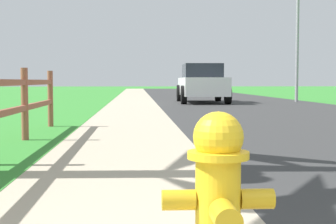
{
  "coord_description": "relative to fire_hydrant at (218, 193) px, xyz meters",
  "views": [
    {
      "loc": [
        -0.85,
        -0.54,
        0.94
      ],
      "look_at": [
        -0.38,
        6.83,
        0.48
      ],
      "focal_mm": 53.76,
      "sensor_mm": 36.0,
      "label": 1
    }
  ],
  "objects": [
    {
      "name": "ground_plane",
      "position": [
        0.45,
        23.17,
        -0.4
      ],
      "size": [
        120.0,
        120.0,
        0.0
      ],
      "primitive_type": "plane",
      "color": "#33852F"
    },
    {
      "name": "road_asphalt",
      "position": [
        3.95,
        25.17,
        -0.4
      ],
      "size": [
        7.0,
        66.0,
        0.01
      ],
      "primitive_type": "cube",
      "color": "#333333",
      "rests_on": "ground"
    },
    {
      "name": "curb_concrete",
      "position": [
        -2.55,
        25.17,
        -0.4
      ],
      "size": [
        6.0,
        66.0,
        0.01
      ],
      "primitive_type": "cube",
      "color": "#B3A48C",
      "rests_on": "ground"
    },
    {
      "name": "grass_verge",
      "position": [
        -4.05,
        25.17,
        -0.4
      ],
      "size": [
        5.0,
        66.0,
        0.0
      ],
      "primitive_type": "cube",
      "color": "#33852F",
      "rests_on": "ground"
    },
    {
      "name": "fire_hydrant",
      "position": [
        0.0,
        0.0,
        0.0
      ],
      "size": [
        0.54,
        0.47,
        0.8
      ],
      "color": "yellow",
      "rests_on": "ground"
    },
    {
      "name": "parked_suv_white",
      "position": [
        2.47,
        19.3,
        0.44
      ],
      "size": [
        2.1,
        4.7,
        1.67
      ],
      "color": "white",
      "rests_on": "ground"
    },
    {
      "name": "street_lamp",
      "position": [
        6.86,
        19.65,
        3.86
      ],
      "size": [
        1.17,
        0.2,
        7.29
      ],
      "color": "gray",
      "rests_on": "ground"
    }
  ]
}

